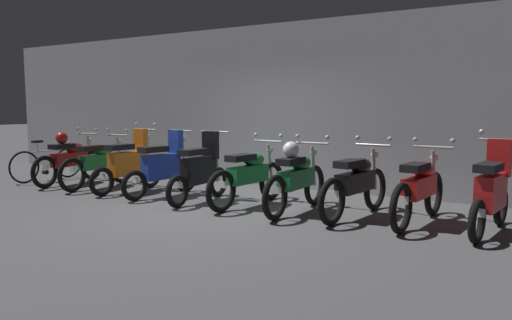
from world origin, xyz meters
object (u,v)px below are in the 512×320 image
Objects in this scene: motorbike_slot_2 at (129,164)px; motorbike_slot_8 at (420,188)px; motorbike_slot_0 at (70,158)px; motorbike_slot_3 at (163,167)px; motorbike_slot_1 at (99,163)px; motorbike_slot_9 at (492,192)px; motorbike_slot_5 at (249,175)px; motorbike_slot_4 at (200,171)px; bicycle at (47,164)px; motorbike_slot_7 at (356,183)px; motorbike_slot_6 at (297,178)px.

motorbike_slot_2 is 5.27m from motorbike_slot_8.
motorbike_slot_0 is 2.65m from motorbike_slot_3.
motorbike_slot_1 is 1.17× the size of motorbike_slot_9.
motorbike_slot_5 is at bearing -177.64° from motorbike_slot_8.
motorbike_slot_4 is (2.64, -0.18, 0.03)m from motorbike_slot_1.
motorbike_slot_9 reaches higher than bicycle.
bicycle is at bearing 178.61° from motorbike_slot_5.
motorbike_slot_2 reaches higher than motorbike_slot_5.
motorbike_slot_9 is (7.92, -0.03, -0.00)m from motorbike_slot_0.
motorbike_slot_2 reaches higher than motorbike_slot_7.
motorbike_slot_0 is 4.40m from motorbike_slot_5.
motorbike_slot_4 is at bearing -3.47° from motorbike_slot_2.
motorbike_slot_4 reaches higher than motorbike_slot_0.
motorbike_slot_1 is at bearing -0.31° from motorbike_slot_0.
motorbike_slot_3 is 5.27m from motorbike_slot_9.
motorbike_slot_3 and motorbike_slot_4 have the same top height.
motorbike_slot_2 is 1.01× the size of motorbike_slot_3.
motorbike_slot_6 and motorbike_slot_8 have the same top height.
motorbike_slot_8 is at bearing 2.26° from motorbike_slot_3.
motorbike_slot_3 is 0.86× the size of motorbike_slot_7.
motorbike_slot_1 is 1.00× the size of motorbike_slot_8.
motorbike_slot_2 is (0.88, -0.08, 0.04)m from motorbike_slot_1.
motorbike_slot_2 reaches higher than motorbike_slot_4.
motorbike_slot_4 is 0.86× the size of motorbike_slot_5.
motorbike_slot_3 is (1.76, -0.12, 0.03)m from motorbike_slot_1.
motorbike_slot_0 is 1.00× the size of motorbike_slot_7.
motorbike_slot_1 and motorbike_slot_7 have the same top height.
bicycle is at bearing 179.54° from motorbike_slot_7.
motorbike_slot_0 and motorbike_slot_5 have the same top height.
motorbike_slot_5 reaches higher than bicycle.
motorbike_slot_3 is 0.86× the size of motorbike_slot_6.
bicycle is at bearing 178.24° from motorbike_slot_6.
motorbike_slot_4 is 2.65m from motorbike_slot_7.
motorbike_slot_0 is at bearing -179.63° from motorbike_slot_8.
motorbike_slot_7 is (4.39, 0.09, -0.04)m from motorbike_slot_2.
motorbike_slot_7 is at bearing -0.46° from bicycle.
motorbike_slot_1 is at bearing 176.05° from motorbike_slot_4.
motorbike_slot_1 is 1.13× the size of bicycle.
motorbike_slot_3 is at bearing 176.13° from motorbike_slot_4.
motorbike_slot_2 is 0.97× the size of bicycle.
motorbike_slot_4 reaches higher than motorbike_slot_6.
motorbike_slot_7 is 1.76m from motorbike_slot_9.
bicycle is (-8.74, 0.10, -0.17)m from motorbike_slot_9.
motorbike_slot_0 is 1.76m from motorbike_slot_2.
motorbike_slot_8 is (6.15, 0.05, 0.00)m from motorbike_slot_1.
motorbike_slot_1 and motorbike_slot_6 have the same top height.
motorbike_slot_1 is at bearing -2.28° from bicycle.
motorbike_slot_0 is at bearing -179.93° from motorbike_slot_7.
motorbike_slot_0 is at bearing 179.69° from motorbike_slot_1.
motorbike_slot_1 is at bearing 175.10° from motorbike_slot_2.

